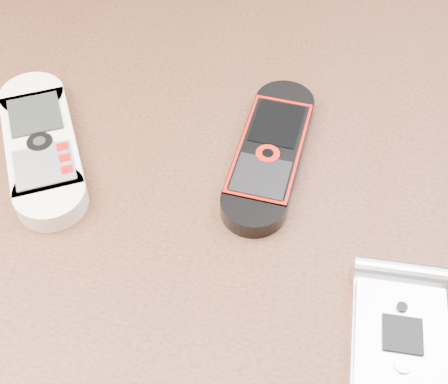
{
  "coord_description": "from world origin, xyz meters",
  "views": [
    {
      "loc": [
        0.06,
        -0.3,
        1.13
      ],
      "look_at": [
        0.01,
        0.0,
        0.76
      ],
      "focal_mm": 50.0,
      "sensor_mm": 36.0,
      "label": 1
    }
  ],
  "objects_px": {
    "table": "(219,272)",
    "motorola_razr": "(400,344)",
    "nokia_white": "(41,144)",
    "nokia_black_red": "(270,152)"
  },
  "relations": [
    {
      "from": "nokia_white",
      "to": "motorola_razr",
      "type": "relative_size",
      "value": 1.42
    },
    {
      "from": "table",
      "to": "nokia_black_red",
      "type": "distance_m",
      "value": 0.13
    },
    {
      "from": "nokia_white",
      "to": "nokia_black_red",
      "type": "relative_size",
      "value": 1.02
    },
    {
      "from": "table",
      "to": "nokia_white",
      "type": "height_order",
      "value": "nokia_white"
    },
    {
      "from": "table",
      "to": "motorola_razr",
      "type": "height_order",
      "value": "motorola_razr"
    },
    {
      "from": "motorola_razr",
      "to": "nokia_white",
      "type": "bearing_deg",
      "value": 155.38
    },
    {
      "from": "nokia_black_red",
      "to": "motorola_razr",
      "type": "xyz_separation_m",
      "value": [
        0.1,
        -0.15,
        0.0
      ]
    },
    {
      "from": "nokia_white",
      "to": "motorola_razr",
      "type": "xyz_separation_m",
      "value": [
        0.29,
        -0.13,
        -0.0
      ]
    },
    {
      "from": "table",
      "to": "nokia_black_red",
      "type": "bearing_deg",
      "value": 55.46
    },
    {
      "from": "nokia_black_red",
      "to": "table",
      "type": "bearing_deg",
      "value": -119.23
    }
  ]
}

